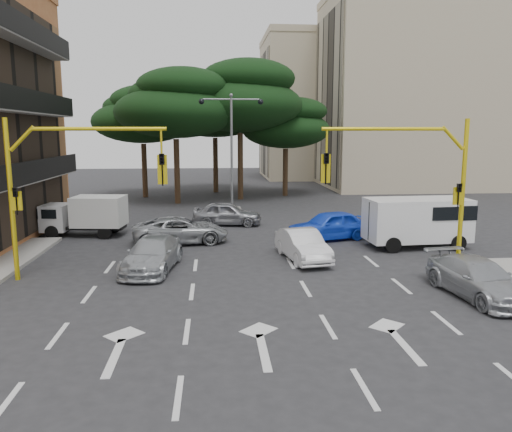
{
  "coord_description": "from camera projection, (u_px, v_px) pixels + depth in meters",
  "views": [
    {
      "loc": [
        -1.19,
        -16.79,
        5.5
      ],
      "look_at": [
        0.76,
        6.13,
        1.6
      ],
      "focal_mm": 35.0,
      "sensor_mm": 36.0,
      "label": 1
    }
  ],
  "objects": [
    {
      "name": "ground",
      "position": [
        249.0,
        290.0,
        17.51
      ],
      "size": [
        120.0,
        120.0,
        0.0
      ],
      "primitive_type": "plane",
      "color": "#28282B",
      "rests_on": "ground"
    },
    {
      "name": "pine_back",
      "position": [
        215.0,
        108.0,
        44.61
      ],
      "size": [
        9.15,
        9.15,
        10.23
      ],
      "color": "#382616",
      "rests_on": "ground"
    },
    {
      "name": "pine_right",
      "position": [
        287.0,
        123.0,
        42.4
      ],
      "size": [
        7.49,
        7.49,
        8.37
      ],
      "color": "#382616",
      "rests_on": "ground"
    },
    {
      "name": "car_white_hatch",
      "position": [
        303.0,
        245.0,
        21.53
      ],
      "size": [
        2.0,
        4.16,
        1.32
      ],
      "primitive_type": "imported",
      "rotation": [
        0.0,
        0.0,
        0.16
      ],
      "color": "silver",
      "rests_on": "ground"
    },
    {
      "name": "car_blue_compact",
      "position": [
        329.0,
        225.0,
        25.61
      ],
      "size": [
        4.71,
        3.03,
        1.49
      ],
      "primitive_type": "imported",
      "rotation": [
        0.0,
        0.0,
        -1.26
      ],
      "color": "blue",
      "rests_on": "ground"
    },
    {
      "name": "signal_mast_right",
      "position": [
        420.0,
        174.0,
        19.39
      ],
      "size": [
        5.79,
        0.37,
        6.0
      ],
      "color": "yellow",
      "rests_on": "ground"
    },
    {
      "name": "car_silver_cross_a",
      "position": [
        181.0,
        230.0,
        24.82
      ],
      "size": [
        4.99,
        2.82,
        1.31
      ],
      "primitive_type": "imported",
      "rotation": [
        0.0,
        0.0,
        1.71
      ],
      "color": "#9C9FA3",
      "rests_on": "ground"
    },
    {
      "name": "street_lamp_center",
      "position": [
        231.0,
        133.0,
        32.32
      ],
      "size": [
        4.16,
        0.36,
        7.77
      ],
      "color": "slate",
      "rests_on": "median_strip"
    },
    {
      "name": "van_white",
      "position": [
        417.0,
        222.0,
        23.92
      ],
      "size": [
        4.91,
        2.43,
        2.4
      ],
      "primitive_type": null,
      "rotation": [
        0.0,
        0.0,
        -1.52
      ],
      "color": "white",
      "rests_on": "ground"
    },
    {
      "name": "signal_mast_left",
      "position": [
        60.0,
        176.0,
        18.25
      ],
      "size": [
        5.79,
        0.37,
        6.0
      ],
      "color": "yellow",
      "rests_on": "ground"
    },
    {
      "name": "pine_left_near",
      "position": [
        176.0,
        103.0,
        37.48
      ],
      "size": [
        9.15,
        9.15,
        10.23
      ],
      "color": "#382616",
      "rests_on": "ground"
    },
    {
      "name": "median_strip",
      "position": [
        232.0,
        214.0,
        33.22
      ],
      "size": [
        1.4,
        6.0,
        0.15
      ],
      "primitive_type": "cube",
      "color": "gray",
      "rests_on": "ground"
    },
    {
      "name": "pine_left_far",
      "position": [
        143.0,
        114.0,
        41.28
      ],
      "size": [
        8.32,
        8.32,
        9.3
      ],
      "color": "#382616",
      "rests_on": "ground"
    },
    {
      "name": "car_silver_parked",
      "position": [
        478.0,
        278.0,
        16.72
      ],
      "size": [
        2.32,
        4.59,
        1.28
      ],
      "primitive_type": "imported",
      "rotation": [
        0.0,
        0.0,
        0.13
      ],
      "color": "#A2A5AA",
      "rests_on": "ground"
    },
    {
      "name": "box_truck_a",
      "position": [
        85.0,
        216.0,
        26.49
      ],
      "size": [
        4.52,
        2.31,
        2.13
      ],
      "primitive_type": null,
      "rotation": [
        0.0,
        0.0,
        1.46
      ],
      "color": "silver",
      "rests_on": "ground"
    },
    {
      "name": "car_silver_cross_b",
      "position": [
        227.0,
        214.0,
        29.63
      ],
      "size": [
        4.26,
        2.24,
        1.38
      ],
      "primitive_type": "imported",
      "rotation": [
        0.0,
        0.0,
        1.42
      ],
      "color": "gray",
      "rests_on": "ground"
    },
    {
      "name": "apartment_beige_far",
      "position": [
        330.0,
        108.0,
        60.43
      ],
      "size": [
        16.2,
        12.15,
        16.7
      ],
      "color": "#C1B090",
      "rests_on": "ground"
    },
    {
      "name": "apartment_beige_near",
      "position": [
        428.0,
        92.0,
        49.06
      ],
      "size": [
        20.2,
        12.15,
        18.7
      ],
      "color": "#C1B090",
      "rests_on": "ground"
    },
    {
      "name": "pine_center",
      "position": [
        241.0,
        96.0,
        39.75
      ],
      "size": [
        9.98,
        9.98,
        11.16
      ],
      "color": "#382616",
      "rests_on": "ground"
    },
    {
      "name": "car_silver_wagon",
      "position": [
        152.0,
        254.0,
        20.0
      ],
      "size": [
        2.45,
        4.67,
        1.29
      ],
      "primitive_type": "imported",
      "rotation": [
        0.0,
        0.0,
        -0.15
      ],
      "color": "#ABAFB4",
      "rests_on": "ground"
    }
  ]
}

